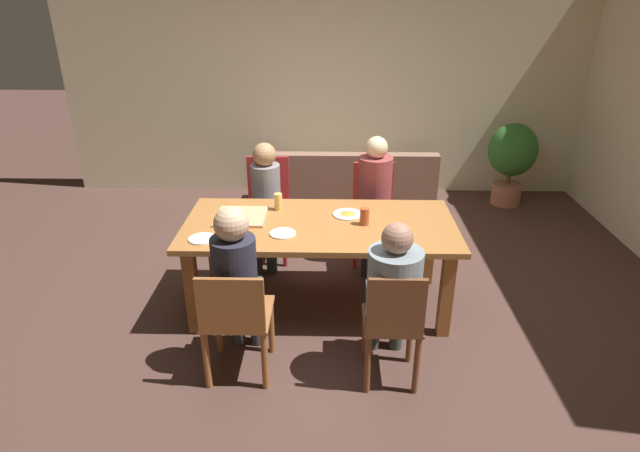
{
  "coord_description": "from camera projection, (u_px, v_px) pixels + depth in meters",
  "views": [
    {
      "loc": [
        0.09,
        -3.8,
        2.49
      ],
      "look_at": [
        0.0,
        0.1,
        0.69
      ],
      "focal_mm": 29.35,
      "sensor_mm": 36.0,
      "label": 1
    }
  ],
  "objects": [
    {
      "name": "ground_plane",
      "position": [
        320.0,
        304.0,
        4.49
      ],
      "size": [
        20.0,
        20.0,
        0.0
      ],
      "primitive_type": "plane",
      "color": "#4B322B"
    },
    {
      "name": "back_wall",
      "position": [
        325.0,
        75.0,
        6.45
      ],
      "size": [
        6.52,
        0.12,
        2.99
      ],
      "primitive_type": "cube",
      "color": "beige",
      "rests_on": "ground"
    },
    {
      "name": "dining_table",
      "position": [
        320.0,
        234.0,
        4.22
      ],
      "size": [
        2.17,
        1.02,
        0.77
      ],
      "color": "#A56833",
      "rests_on": "ground"
    },
    {
      "name": "chair_0",
      "position": [
        373.0,
        206.0,
        5.12
      ],
      "size": [
        0.41,
        0.44,
        0.94
      ],
      "color": "#BB3526",
      "rests_on": "ground"
    },
    {
      "name": "person_0",
      "position": [
        375.0,
        193.0,
        4.89
      ],
      "size": [
        0.32,
        0.55,
        1.25
      ],
      "color": "#383745",
      "rests_on": "ground"
    },
    {
      "name": "chair_1",
      "position": [
        393.0,
        325.0,
        3.4
      ],
      "size": [
        0.38,
        0.38,
        0.88
      ],
      "color": "brown",
      "rests_on": "ground"
    },
    {
      "name": "person_1",
      "position": [
        393.0,
        286.0,
        3.43
      ],
      "size": [
        0.35,
        0.55,
        1.17
      ],
      "color": "#3C4443",
      "rests_on": "ground"
    },
    {
      "name": "chair_2",
      "position": [
        268.0,
        205.0,
        5.16
      ],
      "size": [
        0.43,
        0.46,
        0.98
      ],
      "color": "#B72D2C",
      "rests_on": "ground"
    },
    {
      "name": "person_2",
      "position": [
        265.0,
        195.0,
        4.94
      ],
      "size": [
        0.28,
        0.52,
        1.18
      ],
      "color": "#2E4249",
      "rests_on": "ground"
    },
    {
      "name": "chair_3",
      "position": [
        236.0,
        320.0,
        3.47
      ],
      "size": [
        0.45,
        0.45,
        0.86
      ],
      "color": "#975A2F",
      "rests_on": "ground"
    },
    {
      "name": "person_3",
      "position": [
        237.0,
        275.0,
        3.49
      ],
      "size": [
        0.29,
        0.49,
        1.25
      ],
      "color": "#3A3E45",
      "rests_on": "ground"
    },
    {
      "name": "pizza_box_0",
      "position": [
        241.0,
        217.0,
        4.26
      ],
      "size": [
        0.4,
        0.4,
        0.02
      ],
      "color": "tan",
      "rests_on": "dining_table"
    },
    {
      "name": "plate_0",
      "position": [
        283.0,
        233.0,
        3.98
      ],
      "size": [
        0.2,
        0.2,
        0.01
      ],
      "color": "white",
      "rests_on": "dining_table"
    },
    {
      "name": "plate_1",
      "position": [
        348.0,
        214.0,
        4.31
      ],
      "size": [
        0.25,
        0.25,
        0.03
      ],
      "color": "white",
      "rests_on": "dining_table"
    },
    {
      "name": "plate_2",
      "position": [
        202.0,
        239.0,
        3.9
      ],
      "size": [
        0.21,
        0.21,
        0.01
      ],
      "color": "white",
      "rests_on": "dining_table"
    },
    {
      "name": "drinking_glass_0",
      "position": [
        365.0,
        216.0,
        4.12
      ],
      "size": [
        0.07,
        0.07,
        0.14
      ],
      "primitive_type": "cylinder",
      "color": "#B54C28",
      "rests_on": "dining_table"
    },
    {
      "name": "drinking_glass_1",
      "position": [
        278.0,
        202.0,
        4.39
      ],
      "size": [
        0.07,
        0.07,
        0.14
      ],
      "primitive_type": "cylinder",
      "color": "#E7C161",
      "rests_on": "dining_table"
    },
    {
      "name": "drinking_glass_2",
      "position": [
        238.0,
        231.0,
        3.92
      ],
      "size": [
        0.07,
        0.07,
        0.11
      ],
      "primitive_type": "cylinder",
      "color": "#B9482F",
      "rests_on": "dining_table"
    },
    {
      "name": "drinking_glass_3",
      "position": [
        397.0,
        238.0,
        3.79
      ],
      "size": [
        0.08,
        0.08,
        0.12
      ],
      "primitive_type": "cylinder",
      "color": "#DDC05F",
      "rests_on": "dining_table"
    },
    {
      "name": "couch",
      "position": [
        345.0,
        189.0,
        6.25
      ],
      "size": [
        2.04,
        0.84,
        0.8
      ],
      "color": "#896451",
      "rests_on": "ground"
    },
    {
      "name": "potted_plant",
      "position": [
        512.0,
        156.0,
        6.32
      ],
      "size": [
        0.58,
        0.58,
        1.01
      ],
      "color": "#B26D53",
      "rests_on": "ground"
    }
  ]
}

